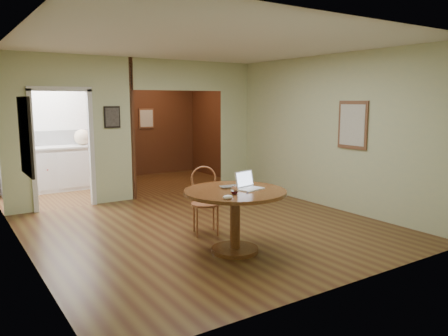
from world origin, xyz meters
TOP-DOWN VIEW (x-y plane):
  - floor at (0.00, 0.00)m, footprint 5.00×5.00m
  - room_shell at (-0.47, 3.10)m, footprint 5.20×7.50m
  - dining_table at (-0.27, -1.03)m, footprint 1.28×1.28m
  - chair at (-0.17, -0.12)m, footprint 0.53×0.53m
  - open_laptop at (-0.09, -1.05)m, footprint 0.35×0.33m
  - closed_laptop at (-0.21, -0.93)m, footprint 0.36×0.26m
  - mouse at (-0.63, -1.40)m, footprint 0.13×0.10m
  - wine_glass at (-0.42, -1.23)m, footprint 0.09×0.09m
  - pen at (-0.23, -1.24)m, footprint 0.10×0.09m
  - kitchen_cabinet at (-1.35, 4.20)m, footprint 2.06×0.60m
  - grocery_bag at (-0.69, 4.20)m, footprint 0.42×0.39m

SIDE VIEW (x-z plane):
  - floor at x=0.00m, z-range 0.00..0.00m
  - kitchen_cabinet at x=-1.35m, z-range 0.00..0.94m
  - chair at x=-0.17m, z-range 0.05..1.02m
  - dining_table at x=-0.27m, z-range 0.19..0.99m
  - pen at x=-0.23m, z-range 0.80..0.81m
  - closed_laptop at x=-0.21m, z-range 0.80..0.83m
  - mouse at x=-0.63m, z-range 0.80..0.85m
  - wine_glass at x=-0.42m, z-range 0.80..0.91m
  - open_laptop at x=-0.09m, z-range 0.75..0.97m
  - grocery_bag at x=-0.69m, z-range 0.94..1.28m
  - room_shell at x=-0.47m, z-range -1.21..3.79m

